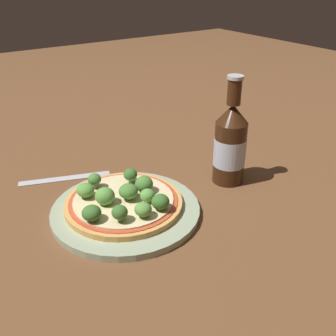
% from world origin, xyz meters
% --- Properties ---
extents(ground_plane, '(3.00, 3.00, 0.00)m').
position_xyz_m(ground_plane, '(0.00, 0.00, 0.00)').
color(ground_plane, brown).
extents(plate, '(0.25, 0.25, 0.01)m').
position_xyz_m(plate, '(-0.01, 0.00, 0.01)').
color(plate, '#93A384').
rests_on(plate, ground_plane).
extents(pizza, '(0.20, 0.20, 0.01)m').
position_xyz_m(pizza, '(-0.02, -0.00, 0.02)').
color(pizza, tan).
rests_on(pizza, plate).
extents(broccoli_floret_0, '(0.03, 0.03, 0.03)m').
position_xyz_m(broccoli_floret_0, '(0.05, -0.00, 0.04)').
color(broccoli_floret_0, '#6B8E51').
rests_on(broccoli_floret_0, pizza).
extents(broccoli_floret_1, '(0.03, 0.03, 0.03)m').
position_xyz_m(broccoli_floret_1, '(0.04, -0.04, 0.04)').
color(broccoli_floret_1, '#6B8E51').
rests_on(broccoli_floret_1, pizza).
extents(broccoli_floret_2, '(0.03, 0.03, 0.03)m').
position_xyz_m(broccoli_floret_2, '(0.01, -0.07, 0.04)').
color(broccoli_floret_2, '#6B8E51').
rests_on(broccoli_floret_2, pizza).
extents(broccoli_floret_3, '(0.03, 0.03, 0.03)m').
position_xyz_m(broccoli_floret_3, '(-0.06, -0.05, 0.04)').
color(broccoli_floret_3, '#6B8E51').
rests_on(broccoli_floret_3, pizza).
extents(broccoli_floret_4, '(0.02, 0.02, 0.03)m').
position_xyz_m(broccoli_floret_4, '(-0.06, 0.04, 0.04)').
color(broccoli_floret_4, '#6B8E51').
rests_on(broccoli_floret_4, pizza).
extents(broccoli_floret_5, '(0.02, 0.02, 0.03)m').
position_xyz_m(broccoli_floret_5, '(-0.08, -0.02, 0.04)').
color(broccoli_floret_5, '#6B8E51').
rests_on(broccoli_floret_5, pizza).
extents(broccoli_floret_6, '(0.03, 0.03, 0.03)m').
position_xyz_m(broccoli_floret_6, '(-0.01, 0.01, 0.04)').
color(broccoli_floret_6, '#6B8E51').
rests_on(broccoli_floret_6, pizza).
extents(broccoli_floret_7, '(0.03, 0.03, 0.02)m').
position_xyz_m(broccoli_floret_7, '(0.01, 0.03, 0.04)').
color(broccoli_floret_7, '#6B8E51').
rests_on(broccoli_floret_7, pizza).
extents(broccoli_floret_8, '(0.03, 0.03, 0.03)m').
position_xyz_m(broccoli_floret_8, '(0.04, 0.03, 0.04)').
color(broccoli_floret_8, '#6B8E51').
rests_on(broccoli_floret_8, pizza).
extents(broccoli_floret_9, '(0.03, 0.03, 0.03)m').
position_xyz_m(broccoli_floret_9, '(-0.02, 0.04, 0.04)').
color(broccoli_floret_9, '#6B8E51').
rests_on(broccoli_floret_9, pizza).
extents(broccoli_floret_10, '(0.03, 0.03, 0.03)m').
position_xyz_m(broccoli_floret_10, '(-0.02, -0.03, 0.04)').
color(broccoli_floret_10, '#6B8E51').
rests_on(broccoli_floret_10, pizza).
extents(beer_bottle, '(0.06, 0.06, 0.21)m').
position_xyz_m(beer_bottle, '(-0.00, 0.22, 0.08)').
color(beer_bottle, '#381E0F').
rests_on(beer_bottle, ground_plane).
extents(fork, '(0.08, 0.17, 0.00)m').
position_xyz_m(fork, '(-0.18, -0.04, 0.00)').
color(fork, '#B2B2B7').
rests_on(fork, ground_plane).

